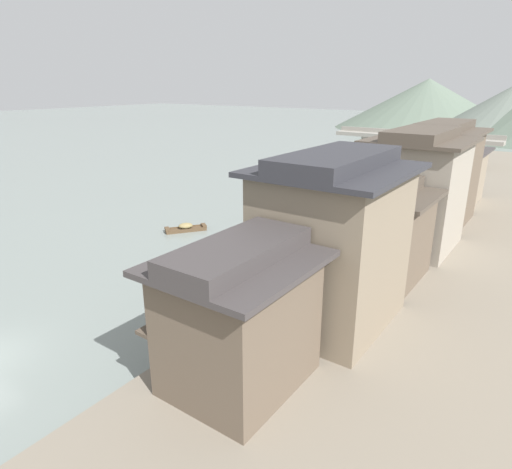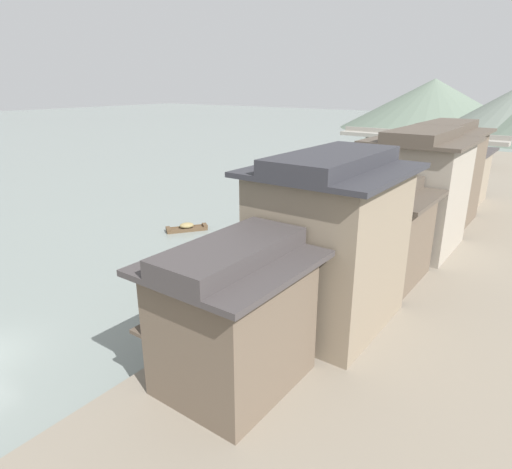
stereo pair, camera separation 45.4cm
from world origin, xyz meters
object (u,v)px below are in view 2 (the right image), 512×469
at_px(boat_moored_second, 370,184).
at_px(boat_moored_far, 187,228).
at_px(house_waterfront_narrow, 417,191).
at_px(stone_bridge, 417,143).
at_px(boat_moored_nearest, 329,222).
at_px(house_waterfront_tall, 377,230).
at_px(boat_moored_third, 394,173).
at_px(house_waterfront_far, 441,174).
at_px(boat_midriver_drifting, 314,244).
at_px(mooring_post_dock_mid, 317,258).
at_px(mooring_post_dock_near, 214,322).
at_px(mooring_post_dock_far, 359,232).
at_px(house_waterfront_nearest, 233,316).
at_px(house_waterfront_end, 458,173).
at_px(house_waterfront_second, 329,242).

xyz_separation_m(boat_moored_second, boat_moored_far, (-5.86, -26.85, 0.11)).
bearing_deg(house_waterfront_narrow, stone_bridge, 106.76).
bearing_deg(boat_moored_nearest, boat_moored_second, 101.06).
height_order(house_waterfront_tall, house_waterfront_narrow, house_waterfront_narrow).
bearing_deg(boat_moored_third, house_waterfront_far, -61.77).
relative_size(boat_moored_second, house_waterfront_tall, 0.77).
bearing_deg(boat_midriver_drifting, boat_moored_far, -163.44).
xyz_separation_m(boat_moored_far, mooring_post_dock_mid, (13.53, -0.97, 0.68)).
bearing_deg(stone_bridge, boat_moored_second, -89.17).
bearing_deg(mooring_post_dock_near, boat_moored_second, 101.23).
bearing_deg(boat_midriver_drifting, house_waterfront_tall, -29.94).
height_order(mooring_post_dock_near, mooring_post_dock_far, mooring_post_dock_near).
height_order(boat_moored_nearest, house_waterfront_nearest, house_waterfront_nearest).
relative_size(boat_moored_far, mooring_post_dock_near, 4.28).
bearing_deg(house_waterfront_far, house_waterfront_nearest, -90.91).
bearing_deg(mooring_post_dock_near, boat_moored_far, 139.07).
xyz_separation_m(house_waterfront_tall, mooring_post_dock_far, (-3.84, 6.36, -2.62)).
bearing_deg(mooring_post_dock_far, house_waterfront_far, 65.55).
height_order(boat_midriver_drifting, house_waterfront_far, house_waterfront_far).
bearing_deg(house_waterfront_end, mooring_post_dock_mid, -98.50).
bearing_deg(stone_bridge, mooring_post_dock_mid, -80.44).
relative_size(boat_moored_nearest, boat_moored_second, 0.70).
height_order(house_waterfront_narrow, mooring_post_dock_near, house_waterfront_narrow).
xyz_separation_m(boat_midriver_drifting, mooring_post_dock_near, (2.58, -14.98, 0.85)).
bearing_deg(boat_moored_third, house_waterfront_end, -49.69).
bearing_deg(house_waterfront_tall, boat_moored_second, 112.85).
relative_size(mooring_post_dock_near, mooring_post_dock_mid, 1.06).
bearing_deg(mooring_post_dock_mid, boat_moored_nearest, 112.96).
bearing_deg(mooring_post_dock_far, boat_moored_far, -156.37).
relative_size(boat_moored_third, boat_moored_far, 1.26).
bearing_deg(house_waterfront_tall, boat_moored_far, 178.54).
relative_size(house_waterfront_far, mooring_post_dock_mid, 11.39).
distance_m(house_waterfront_far, mooring_post_dock_mid, 16.14).
relative_size(boat_moored_third, house_waterfront_second, 0.50).
relative_size(house_waterfront_tall, house_waterfront_far, 0.77).
xyz_separation_m(boat_moored_far, house_waterfront_tall, (17.36, -0.44, 3.30)).
height_order(boat_moored_nearest, boat_midriver_drifting, boat_moored_nearest).
height_order(boat_moored_nearest, mooring_post_dock_mid, mooring_post_dock_mid).
relative_size(house_waterfront_tall, mooring_post_dock_near, 8.31).
xyz_separation_m(boat_midriver_drifting, house_waterfront_narrow, (6.62, 3.17, 4.73)).
distance_m(house_waterfront_second, house_waterfront_tall, 7.05).
xyz_separation_m(boat_midriver_drifting, mooring_post_dock_far, (2.58, 2.66, 0.83)).
xyz_separation_m(boat_moored_second, house_waterfront_far, (11.44, -12.62, 4.69)).
height_order(house_waterfront_second, house_waterfront_end, house_waterfront_second).
bearing_deg(boat_moored_second, house_waterfront_nearest, -75.03).
bearing_deg(boat_moored_far, house_waterfront_second, -22.86).
bearing_deg(house_waterfront_nearest, boat_moored_third, 102.36).
height_order(house_waterfront_end, mooring_post_dock_far, house_waterfront_end).
height_order(boat_moored_nearest, house_waterfront_second, house_waterfront_second).
distance_m(house_waterfront_nearest, house_waterfront_narrow, 20.72).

